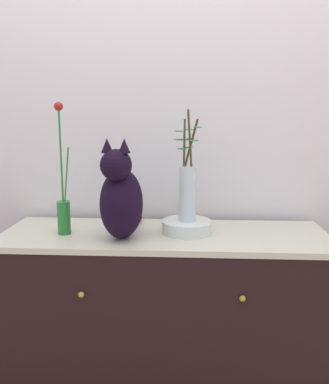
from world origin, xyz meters
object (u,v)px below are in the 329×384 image
Objects in this scene: cat_sitting at (121,198)px; bowl_porcelain at (187,227)px; vase_slim_green at (63,204)px; sideboard at (164,321)px; vase_glass_clear at (187,187)px.

cat_sitting reaches higher than bowl_porcelain.
cat_sitting is 0.75× the size of vase_slim_green.
sideboard is at bearing -172.61° from bowl_porcelain.
sideboard is 0.61m from cat_sitting.
vase_slim_green reaches higher than vase_glass_clear.
bowl_porcelain is (0.52, 0.05, -0.10)m from vase_slim_green.
bowl_porcelain is 0.17m from vase_glass_clear.
bowl_porcelain is at bearing 5.23° from vase_slim_green.
cat_sitting is 0.88× the size of vase_glass_clear.
bowl_porcelain is at bearing 7.39° from sideboard.
vase_slim_green reaches higher than bowl_porcelain.
vase_slim_green is at bearing -175.26° from sideboard.
vase_glass_clear reaches higher than cat_sitting.
sideboard is 0.45m from bowl_porcelain.
vase_slim_green is 0.53m from vase_glass_clear.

